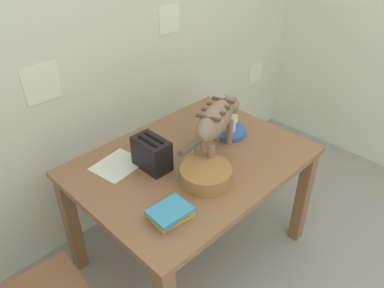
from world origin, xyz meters
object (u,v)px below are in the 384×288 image
saucer_bowl (229,132)px  magazine (118,165)px  cat (217,120)px  book_stack (170,212)px  dining_table (192,172)px  toaster (152,154)px  wicker_basket (206,175)px  coffee_mug (230,123)px

saucer_bowl → magazine: bearing=162.3°
cat → book_stack: (-0.52, -0.20, -0.18)m
dining_table → magazine: bearing=143.6°
cat → toaster: size_ratio=3.34×
saucer_bowl → book_stack: (-0.72, -0.27, 0.01)m
cat → book_stack: cat is taller
dining_table → wicker_basket: 0.24m
saucer_bowl → coffee_mug: bearing=-0.0°
coffee_mug → magazine: bearing=162.4°
cat → toaster: cat is taller
wicker_basket → toaster: (-0.11, 0.28, 0.04)m
coffee_mug → toaster: toaster is taller
magazine → book_stack: (-0.06, -0.48, 0.02)m
wicker_basket → toaster: toaster is taller
dining_table → saucer_bowl: 0.36m
cat → toaster: 0.38m
cat → coffee_mug: cat is taller
wicker_basket → book_stack: bearing=-168.6°
dining_table → cat: cat is taller
coffee_mug → toaster: 0.54m
magazine → coffee_mug: bearing=-26.5°
dining_table → wicker_basket: bearing=-115.2°
coffee_mug → toaster: bearing=172.3°
dining_table → cat: bearing=-19.0°
cat → saucer_bowl: (0.20, 0.07, -0.20)m
saucer_bowl → book_stack: book_stack is taller
book_stack → cat: bearing=20.8°
cat → coffee_mug: 0.26m
toaster → dining_table: bearing=-27.0°
wicker_basket → saucer_bowl: bearing=26.3°
cat → toaster: (-0.33, 0.15, -0.12)m
toaster → cat: bearing=-23.8°
cat → coffee_mug: (0.21, 0.07, -0.14)m
magazine → book_stack: book_stack is taller
saucer_bowl → coffee_mug: size_ratio=1.69×
saucer_bowl → magazine: size_ratio=0.85×
book_stack → wicker_basket: (0.29, 0.06, 0.02)m
dining_table → wicker_basket: (-0.09, -0.18, 0.13)m
magazine → toaster: size_ratio=1.22×
magazine → book_stack: bearing=-105.7°
cat → magazine: size_ratio=2.75×
cat → wicker_basket: cat is taller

